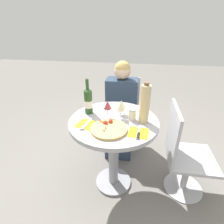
% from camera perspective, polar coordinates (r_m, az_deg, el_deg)
% --- Properties ---
extents(ground_plane, '(12.00, 12.00, 0.00)m').
position_cam_1_polar(ground_plane, '(2.04, 0.45, -21.80)').
color(ground_plane, slate).
rests_on(ground_plane, ground).
extents(dining_table, '(0.79, 0.79, 0.78)m').
position_cam_1_polar(dining_table, '(1.63, 0.53, -7.88)').
color(dining_table, gray).
rests_on(dining_table, ground_plane).
extents(chair_behind_diner, '(0.43, 0.43, 0.91)m').
position_cam_1_polar(chair_behind_diner, '(2.35, 3.30, -0.84)').
color(chair_behind_diner, '#ADADB2').
rests_on(chair_behind_diner, ground_plane).
extents(seated_diner, '(0.38, 0.45, 1.15)m').
position_cam_1_polar(seated_diner, '(2.18, 2.95, -0.61)').
color(seated_diner, '#28384C').
rests_on(seated_diner, ground_plane).
extents(chair_empty_side, '(0.43, 0.43, 0.91)m').
position_cam_1_polar(chair_empty_side, '(1.81, 22.07, -12.95)').
color(chair_empty_side, '#ADADB2').
rests_on(chair_empty_side, ground_plane).
extents(pizza_large, '(0.29, 0.29, 0.05)m').
position_cam_1_polar(pizza_large, '(1.39, -1.13, -5.39)').
color(pizza_large, tan).
rests_on(pizza_large, dining_table).
extents(wine_bottle, '(0.07, 0.07, 0.33)m').
position_cam_1_polar(wine_bottle, '(1.62, -7.74, 3.63)').
color(wine_bottle, '#23471E').
rests_on(wine_bottle, dining_table).
extents(tall_carafe, '(0.08, 0.08, 0.35)m').
position_cam_1_polar(tall_carafe, '(1.45, 10.64, 2.53)').
color(tall_carafe, tan).
rests_on(tall_carafe, dining_table).
extents(sugar_shaker, '(0.07, 0.07, 0.11)m').
position_cam_1_polar(sugar_shaker, '(1.52, 6.60, -0.80)').
color(sugar_shaker, silver).
rests_on(sugar_shaker, dining_table).
extents(wine_glass_back_right, '(0.08, 0.08, 0.14)m').
position_cam_1_polar(wine_glass_back_right, '(1.58, 3.07, 2.63)').
color(wine_glass_back_right, silver).
rests_on(wine_glass_back_right, dining_table).
extents(wine_glass_front_left, '(0.07, 0.07, 0.16)m').
position_cam_1_polar(wine_glass_front_left, '(1.52, -1.45, 2.22)').
color(wine_glass_front_left, silver).
rests_on(wine_glass_front_left, dining_table).
extents(wine_glass_front_right, '(0.08, 0.08, 0.17)m').
position_cam_1_polar(wine_glass_front_right, '(1.50, 2.76, 1.96)').
color(wine_glass_front_right, silver).
rests_on(wine_glass_front_right, dining_table).
extents(place_setting_left, '(0.18, 0.19, 0.01)m').
position_cam_1_polar(place_setting_left, '(1.48, -8.43, -3.99)').
color(place_setting_left, gold).
rests_on(place_setting_left, dining_table).
extents(place_setting_right, '(0.16, 0.19, 0.01)m').
position_cam_1_polar(place_setting_right, '(1.38, 8.61, -6.70)').
color(place_setting_right, gold).
rests_on(place_setting_right, dining_table).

